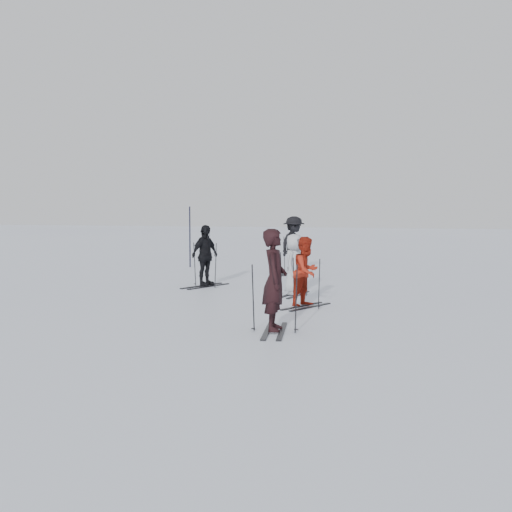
% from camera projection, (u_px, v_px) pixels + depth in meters
% --- Properties ---
extents(ground, '(120.00, 120.00, 0.00)m').
position_uv_depth(ground, '(244.00, 300.00, 15.55)').
color(ground, silver).
rests_on(ground, ground).
extents(skier_near_dark, '(0.56, 0.74, 1.83)m').
position_uv_depth(skier_near_dark, '(275.00, 281.00, 11.46)').
color(skier_near_dark, black).
rests_on(skier_near_dark, ground).
extents(skier_red, '(0.84, 0.93, 1.56)m').
position_uv_depth(skier_red, '(306.00, 273.00, 14.38)').
color(skier_red, '#9C2111').
rests_on(skier_red, ground).
extents(skier_grey, '(0.57, 0.80, 1.54)m').
position_uv_depth(skier_grey, '(294.00, 265.00, 16.37)').
color(skier_grey, '#A9ADB2').
rests_on(skier_grey, ground).
extents(skier_uphill_left, '(0.74, 1.09, 1.73)m').
position_uv_depth(skier_uphill_left, '(205.00, 256.00, 18.17)').
color(skier_uphill_left, black).
rests_on(skier_uphill_left, ground).
extents(skier_uphill_far, '(1.12, 1.42, 1.93)m').
position_uv_depth(skier_uphill_far, '(294.00, 246.00, 21.70)').
color(skier_uphill_far, black).
rests_on(skier_uphill_far, ground).
extents(skis_near_dark, '(1.87, 1.23, 1.26)m').
position_uv_depth(skis_near_dark, '(275.00, 297.00, 11.48)').
color(skis_near_dark, black).
rests_on(skis_near_dark, ground).
extents(skis_red, '(1.77, 1.37, 1.14)m').
position_uv_depth(skis_red, '(306.00, 282.00, 14.39)').
color(skis_red, black).
rests_on(skis_red, ground).
extents(skis_grey, '(1.65, 1.00, 1.14)m').
position_uv_depth(skis_grey, '(294.00, 273.00, 16.38)').
color(skis_grey, black).
rests_on(skis_grey, ground).
extents(skis_uphill_left, '(1.98, 1.48, 1.29)m').
position_uv_depth(skis_uphill_left, '(205.00, 264.00, 18.18)').
color(skis_uphill_left, black).
rests_on(skis_uphill_left, ground).
extents(skis_uphill_far, '(2.01, 1.54, 1.30)m').
position_uv_depth(skis_uphill_far, '(294.00, 255.00, 21.72)').
color(skis_uphill_far, black).
rests_on(skis_uphill_far, ground).
extents(piste_marker, '(0.05, 0.05, 2.29)m').
position_uv_depth(piste_marker, '(190.00, 237.00, 24.27)').
color(piste_marker, black).
rests_on(piste_marker, ground).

